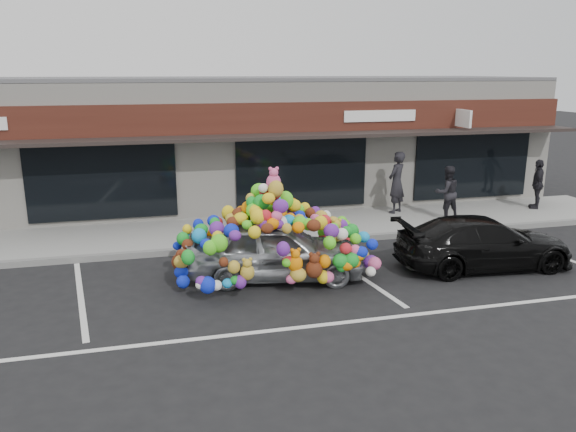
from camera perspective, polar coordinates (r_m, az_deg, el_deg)
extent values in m
plane|color=black|center=(12.32, -5.37, -7.10)|extent=(90.00, 90.00, 0.00)
cube|color=silver|center=(20.05, -9.29, 7.40)|extent=(24.00, 6.00, 4.20)
cube|color=#59595B|center=(19.90, -9.55, 13.55)|extent=(24.00, 6.00, 0.12)
cube|color=#3C1810|center=(16.89, -8.50, 9.71)|extent=(24.00, 0.18, 0.90)
cube|color=black|center=(16.42, -8.25, 7.83)|extent=(24.00, 1.20, 0.10)
cube|color=white|center=(19.09, 17.33, 9.46)|extent=(0.08, 0.95, 0.55)
cube|color=white|center=(18.16, 9.34, 10.01)|extent=(2.40, 0.04, 0.35)
cube|color=black|center=(17.13, -18.35, 3.45)|extent=(4.20, 0.12, 2.30)
cube|color=black|center=(17.70, 1.42, 4.53)|extent=(4.20, 0.12, 2.30)
cube|color=black|center=(20.13, 18.18, 5.03)|extent=(4.20, 0.12, 2.30)
cube|color=gray|center=(16.05, -7.58, -1.69)|extent=(26.00, 3.00, 0.15)
cube|color=slate|center=(14.62, -6.89, -3.29)|extent=(26.00, 0.18, 0.16)
cube|color=silver|center=(12.48, -20.32, -7.67)|extent=(0.73, 4.37, 0.01)
cube|color=silver|center=(13.17, 6.68, -5.66)|extent=(0.73, 4.37, 0.01)
cube|color=silver|center=(15.83, 25.33, -3.51)|extent=(0.73, 4.37, 0.01)
cube|color=silver|center=(10.74, 7.37, -10.50)|extent=(14.00, 0.12, 0.01)
imported|color=silver|center=(12.52, -1.28, -3.41)|extent=(2.28, 4.16, 1.34)
ellipsoid|color=#F00A3F|center=(12.21, -1.31, 1.84)|extent=(1.47, 1.84, 1.01)
sphere|color=#FAFF23|center=(12.65, 4.97, -1.79)|extent=(0.34, 0.34, 0.34)
sphere|color=#0B2BFF|center=(11.90, 2.49, -5.00)|extent=(0.36, 0.36, 0.36)
sphere|color=green|center=(13.21, -5.50, -2.83)|extent=(0.30, 0.30, 0.30)
sphere|color=pink|center=(12.12, -1.32, 3.93)|extent=(0.32, 0.32, 0.32)
sphere|color=orange|center=(12.32, -6.76, -2.24)|extent=(0.30, 0.30, 0.30)
imported|color=black|center=(13.99, 19.26, -2.58)|extent=(1.97, 4.27, 1.21)
imported|color=black|center=(17.99, 10.97, 3.37)|extent=(0.85, 0.80, 1.95)
imported|color=black|center=(17.62, 15.83, 2.32)|extent=(0.82, 0.65, 1.63)
imported|color=black|center=(19.99, 24.01, 2.99)|extent=(1.01, 0.84, 1.61)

